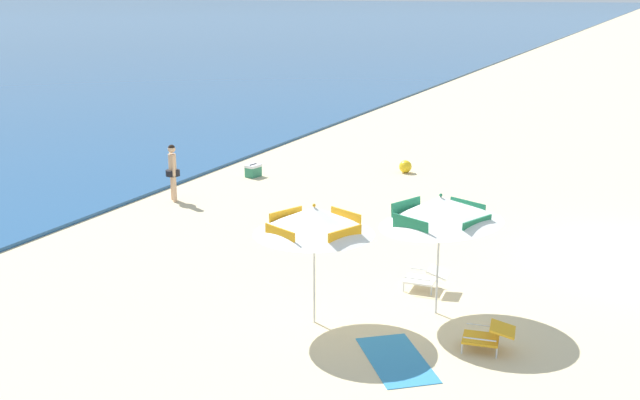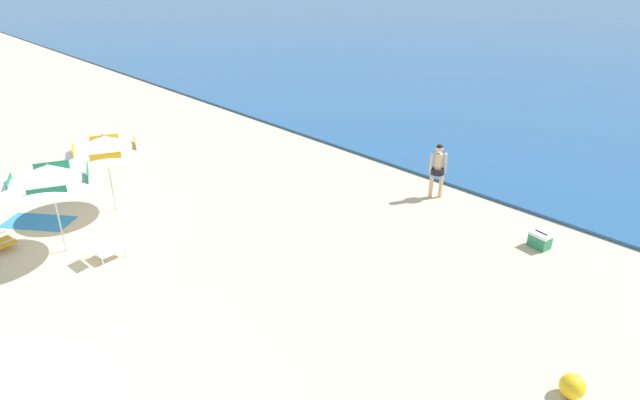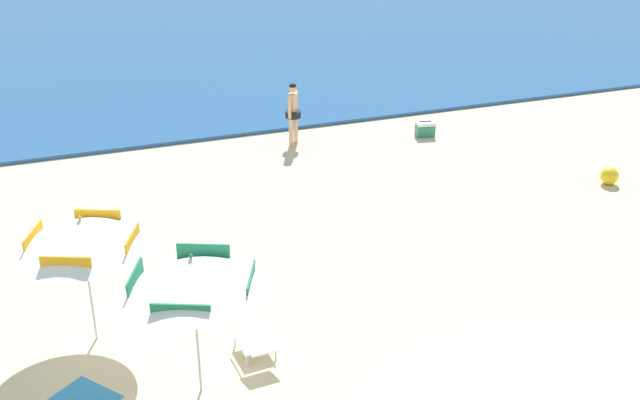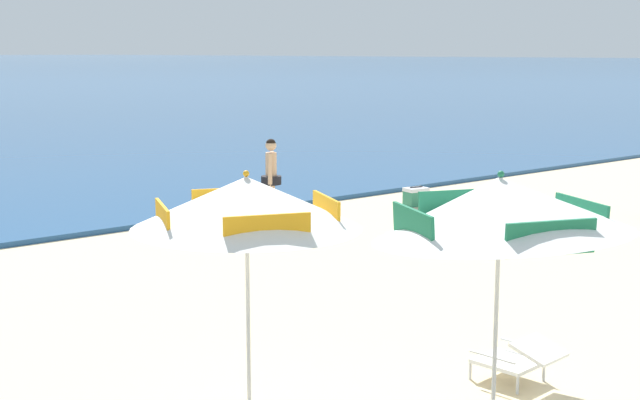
% 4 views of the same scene
% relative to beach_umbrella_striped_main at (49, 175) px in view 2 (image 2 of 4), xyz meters
% --- Properties ---
extents(beach_umbrella_striped_main, '(2.64, 2.67, 2.39)m').
position_rel_beach_umbrella_striped_main_xyz_m(beach_umbrella_striped_main, '(0.00, 0.00, 0.00)').
color(beach_umbrella_striped_main, silver).
rests_on(beach_umbrella_striped_main, ground).
extents(beach_umbrella_striped_second, '(2.75, 2.74, 2.27)m').
position_rel_beach_umbrella_striped_main_xyz_m(beach_umbrella_striped_second, '(-1.35, 1.90, -0.06)').
color(beach_umbrella_striped_second, silver).
rests_on(beach_umbrella_striped_second, ground).
extents(lounge_chair_under_umbrella, '(0.63, 0.91, 0.50)m').
position_rel_beach_umbrella_striped_main_xyz_m(lounge_chair_under_umbrella, '(1.03, 0.51, -1.75)').
color(lounge_chair_under_umbrella, white).
rests_on(lounge_chair_under_umbrella, ground).
extents(person_standing_near_shore, '(0.41, 0.41, 1.66)m').
position_rel_beach_umbrella_striped_main_xyz_m(person_standing_near_shore, '(4.42, 9.17, -1.07)').
color(person_standing_near_shore, '#D8A87F').
rests_on(person_standing_near_shore, ground).
extents(cooler_box, '(0.55, 0.43, 0.43)m').
position_rel_beach_umbrella_striped_main_xyz_m(cooler_box, '(7.96, 8.57, -1.82)').
color(cooler_box, '#2D7F5B').
rests_on(cooler_box, ground).
extents(beach_ball, '(0.42, 0.42, 0.42)m').
position_rel_beach_umbrella_striped_main_xyz_m(beach_ball, '(10.60, 4.25, -1.81)').
color(beach_ball, yellow).
rests_on(beach_ball, ground).
extents(beach_towel, '(1.97, 1.82, 0.01)m').
position_rel_beach_umbrella_striped_main_xyz_m(beach_towel, '(-2.10, 0.03, -2.02)').
color(beach_towel, '#3384BC').
rests_on(beach_towel, ground).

